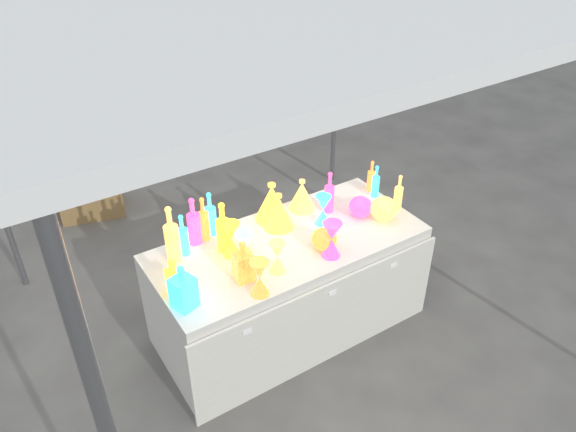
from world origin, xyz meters
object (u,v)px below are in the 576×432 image
cardboard_box_closed (91,193)px  decanter_0 (174,276)px  lampshade_0 (279,211)px  display_table (289,286)px  hourglass_0 (260,278)px

cardboard_box_closed → decanter_0: decanter_0 is taller
cardboard_box_closed → lampshade_0: 2.30m
display_table → decanter_0: decanter_0 is taller
display_table → decanter_0: bearing=-176.0°
cardboard_box_closed → lampshade_0: lampshade_0 is taller
lampshade_0 → cardboard_box_closed: bearing=127.6°
cardboard_box_closed → hourglass_0: bearing=-67.2°
decanter_0 → hourglass_0: size_ratio=1.07×
cardboard_box_closed → hourglass_0: (0.33, -2.58, 0.66)m
cardboard_box_closed → decanter_0: (-0.08, -2.31, 0.67)m
decanter_0 → hourglass_0: (0.41, -0.27, -0.01)m
cardboard_box_closed → hourglass_0: 2.68m
cardboard_box_closed → lampshade_0: size_ratio=2.20×
decanter_0 → lampshade_0: size_ratio=0.97×
cardboard_box_closed → hourglass_0: size_ratio=2.41×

